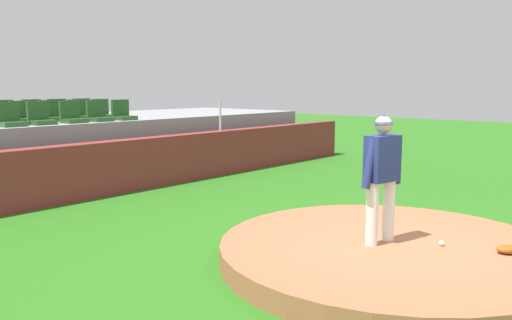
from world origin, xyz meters
name	(u,v)px	position (x,y,z in m)	size (l,w,h in m)	color
ground_plane	(389,263)	(0.00, 0.00, 0.00)	(60.00, 60.00, 0.00)	#2A6B1A
pitchers_mound	(389,253)	(0.00, 0.00, 0.14)	(4.54, 4.54, 0.28)	#A86240
pitcher	(382,169)	(-0.07, 0.11, 1.28)	(0.75, 0.34, 1.72)	white
baseball	(442,243)	(0.33, -0.57, 0.32)	(0.07, 0.07, 0.07)	white
fielding_glove	(509,249)	(0.56, -1.33, 0.33)	(0.30, 0.20, 0.11)	#8B4E13
brick_barrier	(103,169)	(0.00, 6.72, 0.58)	(17.94, 0.40, 1.17)	maroon
fence_post_right	(220,116)	(3.61, 6.72, 1.57)	(0.06, 0.06, 0.82)	silver
bleacher_platform	(39,150)	(0.00, 9.57, 0.76)	(15.75, 4.34, 1.52)	gray
stadium_chair_0	(10,119)	(-1.39, 7.91, 1.67)	(0.48, 0.44, 0.50)	#285225
stadium_chair_1	(40,117)	(-0.72, 7.95, 1.67)	(0.48, 0.44, 0.50)	#285225
stadium_chair_2	(72,116)	(0.01, 7.91, 1.67)	(0.48, 0.44, 0.50)	#285225
stadium_chair_3	(98,115)	(0.69, 7.91, 1.67)	(0.48, 0.44, 0.50)	#285225
stadium_chair_4	(123,114)	(1.38, 7.91, 1.67)	(0.48, 0.44, 0.50)	#285225
stadium_chair_6	(23,116)	(-0.69, 8.84, 1.67)	(0.48, 0.44, 0.50)	#285225
stadium_chair_7	(51,115)	(-0.01, 8.83, 1.67)	(0.48, 0.44, 0.50)	#285225
stadium_chair_8	(78,113)	(0.70, 8.84, 1.67)	(0.48, 0.44, 0.50)	#285225
stadium_chair_9	(102,112)	(1.39, 8.83, 1.67)	(0.48, 0.44, 0.50)	#285225
stadium_chair_11	(5,114)	(-0.70, 9.73, 1.67)	(0.48, 0.44, 0.50)	#285225
stadium_chair_12	(34,113)	(0.02, 9.76, 1.67)	(0.48, 0.44, 0.50)	#285225
stadium_chair_13	(59,112)	(0.70, 9.75, 1.67)	(0.48, 0.44, 0.50)	#285225
stadium_chair_14	(84,111)	(1.38, 9.70, 1.67)	(0.48, 0.44, 0.50)	#285225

